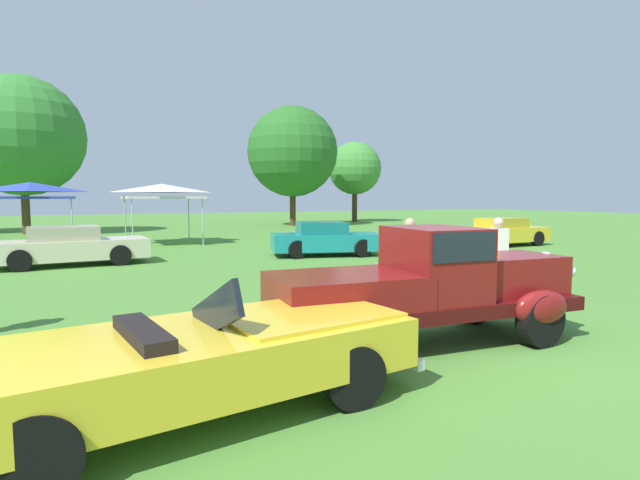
% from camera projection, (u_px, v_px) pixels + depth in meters
% --- Properties ---
extents(ground_plane, '(120.00, 120.00, 0.00)m').
position_uv_depth(ground_plane, '(476.00, 349.00, 7.05)').
color(ground_plane, '#4C8433').
extents(feature_pickup_truck, '(4.74, 2.12, 1.70)m').
position_uv_depth(feature_pickup_truck, '(429.00, 284.00, 7.25)').
color(feature_pickup_truck, '#400B0B').
rests_on(feature_pickup_truck, ground_plane).
extents(neighbor_convertible, '(4.80, 2.27, 1.40)m').
position_uv_depth(neighbor_convertible, '(203.00, 355.00, 4.94)').
color(neighbor_convertible, yellow).
rests_on(neighbor_convertible, ground_plane).
extents(show_car_cream, '(4.58, 1.93, 1.22)m').
position_uv_depth(show_car_cream, '(69.00, 246.00, 15.50)').
color(show_car_cream, beige).
rests_on(show_car_cream, ground_plane).
extents(show_car_teal, '(4.20, 2.68, 1.22)m').
position_uv_depth(show_car_teal, '(325.00, 239.00, 18.13)').
color(show_car_teal, teal).
rests_on(show_car_teal, ground_plane).
extents(show_car_yellow, '(4.21, 1.89, 1.22)m').
position_uv_depth(show_car_yellow, '(503.00, 232.00, 21.72)').
color(show_car_yellow, yellow).
rests_on(show_car_yellow, ground_plane).
extents(spectator_by_row, '(0.45, 0.34, 1.69)m').
position_uv_depth(spectator_by_row, '(409.00, 255.00, 10.54)').
color(spectator_by_row, '#383838').
rests_on(spectator_by_row, ground_plane).
extents(spectator_far_side, '(0.47, 0.42, 1.69)m').
position_uv_depth(spectator_far_side, '(498.00, 254.00, 10.80)').
color(spectator_far_side, '#283351').
rests_on(spectator_far_side, ground_plane).
extents(canopy_tent_left_field, '(3.15, 3.15, 2.71)m').
position_uv_depth(canopy_tent_left_field, '(31.00, 189.00, 19.78)').
color(canopy_tent_left_field, '#B7B7BC').
rests_on(canopy_tent_left_field, ground_plane).
extents(canopy_tent_center_field, '(3.24, 3.24, 2.71)m').
position_uv_depth(canopy_tent_center_field, '(162.00, 190.00, 22.46)').
color(canopy_tent_center_field, '#B7B7BC').
rests_on(canopy_tent_center_field, ground_plane).
extents(treeline_mid_left, '(6.72, 6.72, 8.90)m').
position_uv_depth(treeline_mid_left, '(22.00, 136.00, 28.08)').
color(treeline_mid_left, '#47331E').
rests_on(treeline_mid_left, ground_plane).
extents(treeline_center, '(6.60, 6.60, 8.72)m').
position_uv_depth(treeline_center, '(292.00, 152.00, 36.57)').
color(treeline_center, '#47331E').
rests_on(treeline_center, ground_plane).
extents(treeline_mid_right, '(4.46, 4.46, 6.76)m').
position_uv_depth(treeline_mid_right, '(355.00, 168.00, 42.30)').
color(treeline_mid_right, '#47331E').
rests_on(treeline_mid_right, ground_plane).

